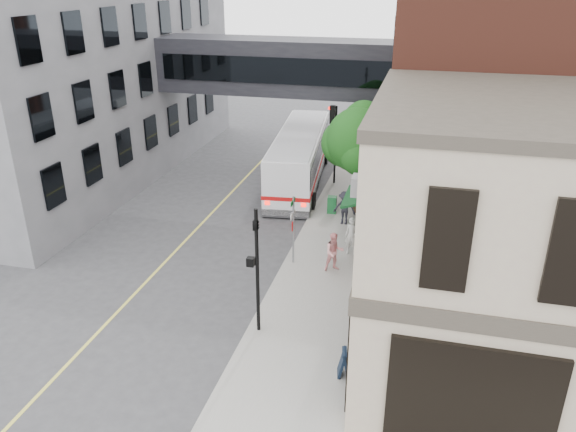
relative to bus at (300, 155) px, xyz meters
The scene contains 17 objects.
ground 17.16m from the bus, 84.39° to the right, with size 120.00×120.00×0.00m, color #38383A.
sidewalk_main 5.00m from the bus, 39.23° to the right, with size 4.00×60.00×0.15m, color gray.
corner_building 18.56m from the bus, 54.64° to the right, with size 10.19×8.12×8.45m.
brick_building 12.96m from the bus, ahead, with size 13.76×18.00×14.00m.
opposite_building 16.26m from the bus, behind, with size 14.00×24.00×14.00m, color slate.
skyway_bridge 5.11m from the bus, 142.97° to the left, with size 14.00×3.18×3.00m.
traffic_signal_near 15.19m from the bus, 82.26° to the right, with size 0.44×0.22×4.60m.
traffic_signal_far 2.55m from the bus, ahead, with size 0.53×0.28×4.50m.
street_sign_pole 10.21m from the bus, 78.35° to the right, with size 0.08×0.75×3.00m.
street_tree 5.85m from the bus, 44.36° to the right, with size 3.80×3.20×5.60m.
lane_marking 7.93m from the bus, 115.46° to the right, with size 0.12×40.00×0.01m, color #D8CC4C.
bus is the anchor object (origin of this frame).
pedestrian_a 9.63m from the bus, 63.25° to the right, with size 0.61×0.40×1.67m, color beige.
pedestrian_b 10.94m from the bus, 69.40° to the right, with size 0.80×0.62×1.65m, color pink.
pedestrian_c 6.61m from the bus, 57.57° to the right, with size 1.08×0.62×1.67m, color black.
newspaper_box 5.25m from the bus, 58.09° to the right, with size 0.44×0.39×0.88m, color #155C29.
sandwich_board 17.48m from the bus, 72.42° to the right, with size 0.32×0.50×0.89m, color black.
Camera 1 is at (5.33, -13.37, 11.46)m, focal length 35.00 mm.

